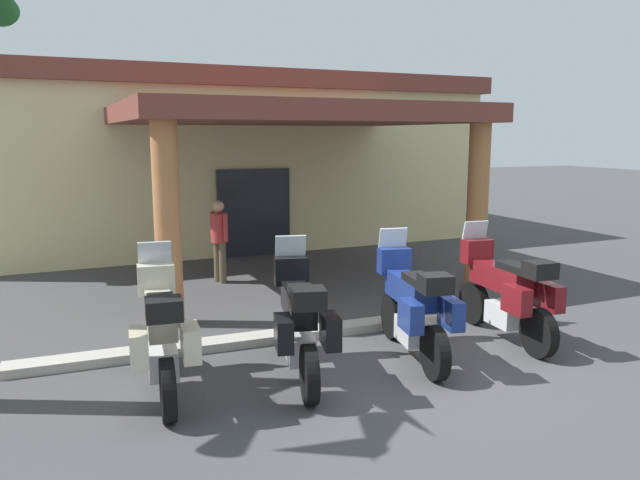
{
  "coord_description": "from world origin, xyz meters",
  "views": [
    {
      "loc": [
        -3.93,
        -6.25,
        2.9
      ],
      "look_at": [
        -0.28,
        2.95,
        1.2
      ],
      "focal_mm": 34.46,
      "sensor_mm": 36.0,
      "label": 1
    }
  ],
  "objects_px": {
    "motel_building": "(218,157)",
    "motorcycle_cream": "(162,333)",
    "motorcycle_black": "(300,321)",
    "pedestrian": "(219,236)",
    "motorcycle_maroon": "(506,292)",
    "motorcycle_blue": "(413,306)"
  },
  "relations": [
    {
      "from": "motel_building",
      "to": "motorcycle_cream",
      "type": "relative_size",
      "value": 6.32
    },
    {
      "from": "motorcycle_black",
      "to": "pedestrian",
      "type": "bearing_deg",
      "value": 9.99
    },
    {
      "from": "motel_building",
      "to": "pedestrian",
      "type": "relative_size",
      "value": 8.57
    },
    {
      "from": "motorcycle_maroon",
      "to": "motel_building",
      "type": "bearing_deg",
      "value": 12.79
    },
    {
      "from": "motel_building",
      "to": "motorcycle_cream",
      "type": "distance_m",
      "value": 11.22
    },
    {
      "from": "motorcycle_black",
      "to": "motorcycle_cream",
      "type": "bearing_deg",
      "value": 96.22
    },
    {
      "from": "motel_building",
      "to": "motorcycle_black",
      "type": "relative_size",
      "value": 6.38
    },
    {
      "from": "motorcycle_cream",
      "to": "motel_building",
      "type": "bearing_deg",
      "value": -11.9
    },
    {
      "from": "motorcycle_blue",
      "to": "pedestrian",
      "type": "distance_m",
      "value": 5.29
    },
    {
      "from": "motel_building",
      "to": "pedestrian",
      "type": "bearing_deg",
      "value": -104.81
    },
    {
      "from": "motorcycle_cream",
      "to": "motorcycle_blue",
      "type": "distance_m",
      "value": 3.19
    },
    {
      "from": "pedestrian",
      "to": "motorcycle_cream",
      "type": "bearing_deg",
      "value": -132.14
    },
    {
      "from": "motorcycle_cream",
      "to": "motorcycle_maroon",
      "type": "height_order",
      "value": "same"
    },
    {
      "from": "motorcycle_black",
      "to": "motorcycle_maroon",
      "type": "distance_m",
      "value": 3.2
    },
    {
      "from": "motorcycle_blue",
      "to": "motorcycle_maroon",
      "type": "distance_m",
      "value": 1.6
    },
    {
      "from": "motorcycle_blue",
      "to": "motorcycle_maroon",
      "type": "height_order",
      "value": "same"
    },
    {
      "from": "motorcycle_cream",
      "to": "motorcycle_blue",
      "type": "relative_size",
      "value": 1.01
    },
    {
      "from": "motel_building",
      "to": "motorcycle_black",
      "type": "bearing_deg",
      "value": -99.88
    },
    {
      "from": "motorcycle_maroon",
      "to": "pedestrian",
      "type": "distance_m",
      "value": 5.79
    },
    {
      "from": "motorcycle_cream",
      "to": "motorcycle_blue",
      "type": "height_order",
      "value": "same"
    },
    {
      "from": "pedestrian",
      "to": "motorcycle_maroon",
      "type": "bearing_deg",
      "value": -81.25
    },
    {
      "from": "motorcycle_black",
      "to": "motorcycle_blue",
      "type": "xyz_separation_m",
      "value": [
        1.59,
        0.07,
        0.0
      ]
    }
  ]
}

